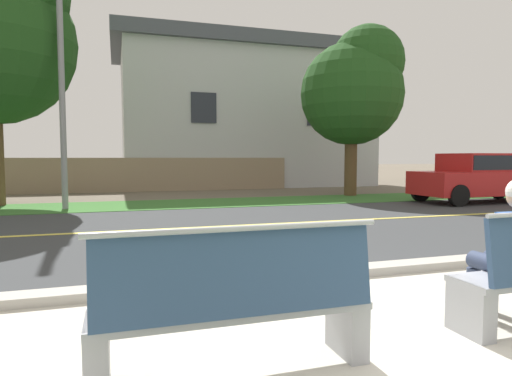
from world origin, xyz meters
TOP-DOWN VIEW (x-y plane):
  - ground_plane at (0.00, 8.00)m, footprint 140.00×140.00m
  - sidewalk_pavement at (0.00, 0.40)m, footprint 44.00×3.60m
  - curb_edge at (0.00, 2.35)m, footprint 44.00×0.30m
  - street_asphalt at (0.00, 6.50)m, footprint 52.00×8.00m
  - road_centre_line at (0.00, 6.50)m, footprint 48.00×0.14m
  - far_verge_grass at (0.00, 11.17)m, footprint 48.00×2.80m
  - bench_left at (-1.39, 0.40)m, footprint 1.82×0.48m
  - seated_person_blue at (1.03, 0.58)m, footprint 0.52×0.68m
  - car_red_near at (8.88, 8.90)m, footprint 4.30×1.86m
  - streetlamp at (-3.45, 10.95)m, footprint 0.24×2.10m
  - shade_tree_centre at (6.27, 12.19)m, footprint 3.73×3.73m
  - garden_wall at (-1.31, 16.72)m, footprint 13.00×0.36m
  - house_across_street at (4.23, 19.92)m, footprint 12.94×6.91m

SIDE VIEW (x-z plane):
  - ground_plane at x=0.00m, z-range 0.00..0.00m
  - street_asphalt at x=0.00m, z-range 0.00..0.01m
  - sidewalk_pavement at x=0.00m, z-range 0.00..0.01m
  - far_verge_grass at x=0.00m, z-range 0.00..0.02m
  - road_centre_line at x=0.00m, z-range 0.01..0.01m
  - curb_edge at x=0.00m, z-range 0.00..0.11m
  - bench_left at x=-1.39m, z-range -0.05..0.96m
  - seated_person_blue at x=1.03m, z-range 0.05..1.30m
  - garden_wall at x=-1.31m, z-range 0.00..1.40m
  - car_red_near at x=8.88m, z-range 0.08..1.62m
  - house_across_street at x=4.23m, z-range 0.05..7.08m
  - shade_tree_centre at x=6.27m, z-range 0.92..7.08m
  - streetlamp at x=-3.45m, z-range 0.52..8.44m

